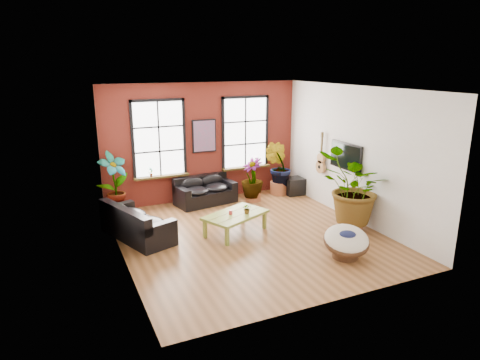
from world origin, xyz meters
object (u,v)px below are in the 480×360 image
Objects in this scene: sofa_back at (205,191)px; sofa_left at (135,223)px; coffee_table at (235,216)px; papasan_chair at (346,241)px.

sofa_back is 0.83× the size of sofa_left.
sofa_back is 2.51m from coffee_table.
sofa_left is 1.25× the size of coffee_table.
sofa_left is at bearing -152.06° from sofa_back.
sofa_left reaches higher than sofa_back.
sofa_left reaches higher than coffee_table.
sofa_left is at bearing 138.62° from coffee_table.
sofa_back is 1.04× the size of coffee_table.
papasan_chair is (1.51, -4.73, 0.01)m from sofa_back.
coffee_table is at bearing -126.45° from sofa_left.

